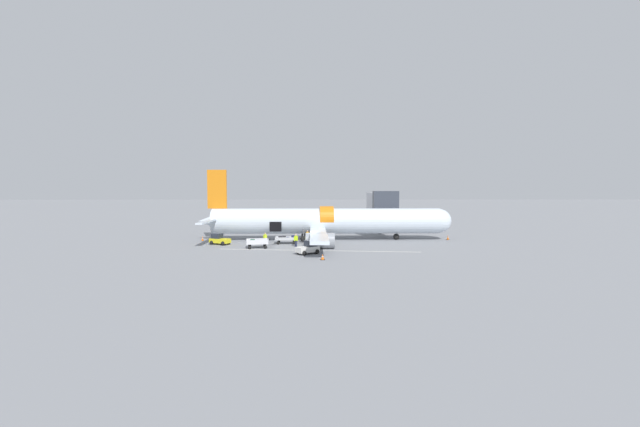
% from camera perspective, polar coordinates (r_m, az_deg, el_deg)
% --- Properties ---
extents(ground_plane, '(500.00, 500.00, 0.00)m').
position_cam_1_polar(ground_plane, '(51.16, -1.99, -4.86)').
color(ground_plane, gray).
extents(apron_marking_line, '(24.51, 3.13, 0.01)m').
position_cam_1_polar(apron_marking_line, '(48.02, -0.29, -5.40)').
color(apron_marking_line, silver).
rests_on(apron_marking_line, ground_plane).
extents(jet_bridge_stub, '(3.85, 11.57, 7.22)m').
position_cam_1_polar(jet_bridge_stub, '(65.29, 8.85, 1.67)').
color(jet_bridge_stub, '#4C4C51').
rests_on(jet_bridge_stub, ground_plane).
extents(airplane, '(37.37, 33.30, 10.32)m').
position_cam_1_polar(airplane, '(57.84, 0.52, -1.18)').
color(airplane, silver).
rests_on(airplane, ground_plane).
extents(baggage_tug_lead, '(2.97, 2.66, 1.56)m').
position_cam_1_polar(baggage_tug_lead, '(45.49, -1.71, -5.07)').
color(baggage_tug_lead, silver).
rests_on(baggage_tug_lead, ground_plane).
extents(baggage_tug_mid, '(3.11, 2.43, 1.49)m').
position_cam_1_polar(baggage_tug_mid, '(54.93, -14.45, -3.73)').
color(baggage_tug_mid, yellow).
rests_on(baggage_tug_mid, ground_plane).
extents(baggage_cart_loading, '(3.96, 2.12, 1.16)m').
position_cam_1_polar(baggage_cart_loading, '(54.20, -4.89, -3.81)').
color(baggage_cart_loading, '#B7BABF').
rests_on(baggage_cart_loading, ground_plane).
extents(baggage_cart_queued, '(3.78, 2.49, 1.13)m').
position_cam_1_polar(baggage_cart_queued, '(50.73, -9.00, -4.31)').
color(baggage_cart_queued, silver).
rests_on(baggage_cart_queued, ground_plane).
extents(ground_crew_loader_a, '(0.56, 0.44, 1.59)m').
position_cam_1_polar(ground_crew_loader_a, '(53.77, -7.98, -3.59)').
color(ground_crew_loader_a, black).
rests_on(ground_crew_loader_a, ground_plane).
extents(ground_crew_loader_b, '(0.54, 0.54, 1.69)m').
position_cam_1_polar(ground_crew_loader_b, '(51.22, -1.90, -3.85)').
color(ground_crew_loader_b, '#2D2D33').
rests_on(ground_crew_loader_b, ground_plane).
extents(ground_crew_driver, '(0.46, 0.58, 1.65)m').
position_cam_1_polar(ground_crew_driver, '(52.14, -1.27, -3.74)').
color(ground_crew_driver, '#1E2338').
rests_on(ground_crew_driver, ground_plane).
extents(ground_crew_supervisor, '(0.56, 0.56, 1.76)m').
position_cam_1_polar(ground_crew_supervisor, '(54.77, -1.84, -3.33)').
color(ground_crew_supervisor, '#1E2338').
rests_on(ground_crew_supervisor, ground_plane).
extents(ground_crew_helper, '(0.56, 0.51, 1.66)m').
position_cam_1_polar(ground_crew_helper, '(51.24, -3.53, -3.87)').
color(ground_crew_helper, '#1E2338').
rests_on(ground_crew_helper, ground_plane).
extents(ground_crew_marshal, '(0.42, 0.61, 1.78)m').
position_cam_1_polar(ground_crew_marshal, '(53.58, -1.47, -3.47)').
color(ground_crew_marshal, '#1E2338').
rests_on(ground_crew_marshal, ground_plane).
extents(safety_cone_nose, '(0.44, 0.44, 0.73)m').
position_cam_1_polar(safety_cone_nose, '(61.17, 18.10, -3.33)').
color(safety_cone_nose, black).
rests_on(safety_cone_nose, ground_plane).
extents(safety_cone_engine_left, '(0.52, 0.52, 0.61)m').
position_cam_1_polar(safety_cone_engine_left, '(41.76, 0.38, -6.36)').
color(safety_cone_engine_left, black).
rests_on(safety_cone_engine_left, ground_plane).
extents(safety_cone_wingtip, '(0.49, 0.49, 0.74)m').
position_cam_1_polar(safety_cone_wingtip, '(50.30, 1.75, -4.60)').
color(safety_cone_wingtip, black).
rests_on(safety_cone_wingtip, ground_plane).
extents(safety_cone_tail, '(0.44, 0.44, 0.68)m').
position_cam_1_polar(safety_cone_tail, '(59.37, -16.71, -3.54)').
color(safety_cone_tail, black).
rests_on(safety_cone_tail, ground_plane).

